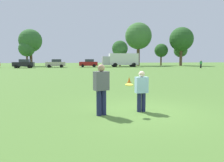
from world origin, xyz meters
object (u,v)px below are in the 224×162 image
Objects in this scene: player_defender at (141,89)px; parked_car_center at (56,63)px; parked_car_mid_left at (24,64)px; player_thrower at (101,87)px; parked_car_mid_right at (89,63)px; box_truck at (121,59)px; frisbee at (129,85)px; traffic_cone at (129,80)px; bystander_far_jogger at (201,64)px.

parked_car_center is at bearing 97.64° from player_defender.
parked_car_center is at bearing 12.07° from parked_car_mid_left.
parked_car_mid_right reaches higher than player_thrower.
player_thrower is 0.41× the size of parked_car_mid_left.
parked_car_center is 1.00× the size of parked_car_mid_right.
player_defender is 0.35× the size of parked_car_center.
player_defender is 0.17× the size of box_truck.
frisbee is (-0.57, -0.37, 0.22)m from player_defender.
traffic_cone is at bearing -88.96° from parked_car_mid_right.
parked_car_mid_right is at bearing 87.25° from frisbee.
traffic_cone is 34.71m from box_truck.
player_thrower is 1.53m from player_defender.
parked_car_mid_left is (-10.68, 41.62, -0.06)m from player_thrower.
parked_car_mid_right is at bearing -178.77° from box_truck.
player_thrower is 42.75m from bystander_far_jogger.
parked_car_center is 2.62× the size of bystander_far_jogger.
traffic_cone is 33.79m from parked_car_mid_right.
player_thrower is at bearing -103.76° from box_truck.
player_defender is (1.51, 0.24, -0.15)m from player_thrower.
traffic_cone is 0.11× the size of parked_car_mid_left.
traffic_cone is (2.16, 9.72, -0.61)m from player_defender.
parked_car_mid_left is (-12.19, 41.38, 0.08)m from player_defender.
traffic_cone is at bearing -132.05° from bystander_far_jogger.
frisbee is 10.49m from traffic_cone.
player_thrower reaches higher than traffic_cone.
box_truck is (7.09, 33.94, 1.52)m from traffic_cone.
player_defender is at bearing -125.28° from bystander_far_jogger.
player_thrower is at bearing -126.75° from bystander_far_jogger.
box_truck is at bearing 76.24° from player_thrower.
player_defender is 43.14m from parked_car_mid_left.
bystander_far_jogger is (25.58, 34.25, -0.07)m from player_thrower.
bystander_far_jogger is (24.07, 34.02, 0.08)m from player_defender.
parked_car_center is (-7.89, 33.04, 0.69)m from traffic_cone.
traffic_cone is at bearing 69.79° from player_thrower.
parked_car_center is 31.07m from bystander_far_jogger.
parked_car_mid_right is (3.05, 43.74, -0.06)m from player_thrower.
bystander_far_jogger is (14.83, -9.65, -0.83)m from box_truck.
parked_car_mid_left reaches higher than bystander_far_jogger.
box_truck reaches higher than traffic_cone.
player_thrower is 1.17× the size of player_defender.
frisbee reaches higher than traffic_cone.
player_defender is at bearing -82.36° from parked_car_center.
player_defender is 0.71m from frisbee.
parked_car_mid_right is at bearing 87.97° from player_defender.
box_truck is 5.27× the size of bystander_far_jogger.
traffic_cone is 0.11× the size of parked_car_mid_right.
parked_car_center reaches higher than player_thrower.
box_truck is at bearing 78.20° from traffic_cone.
player_thrower is 3.65× the size of traffic_cone.
bystander_far_jogger is at bearing -33.05° from box_truck.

